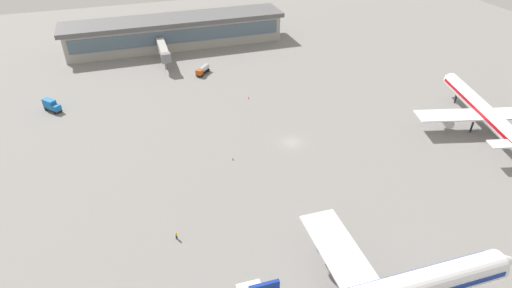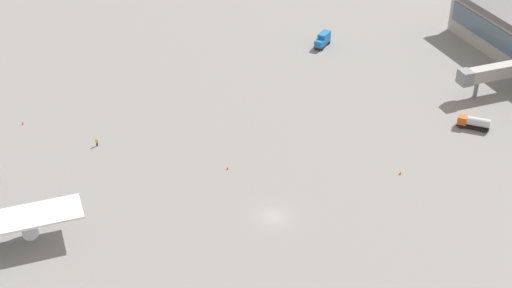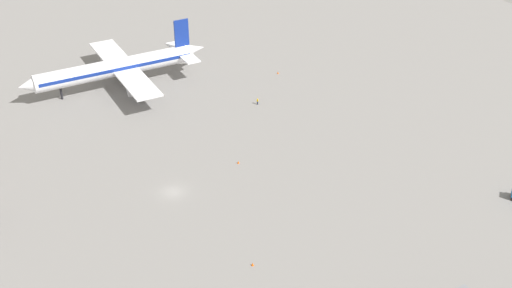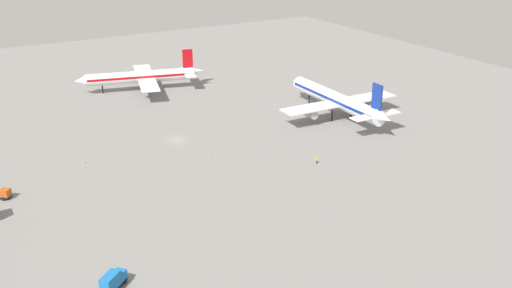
# 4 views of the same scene
# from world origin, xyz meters

# --- Properties ---
(ground) EXTENTS (288.00, 288.00, 0.00)m
(ground) POSITION_xyz_m (0.00, 0.00, 0.00)
(ground) COLOR gray
(fuel_truck) EXTENTS (5.62, 5.96, 2.50)m
(fuel_truck) POSITION_xyz_m (11.91, -47.99, 1.39)
(fuel_truck) COLOR black
(fuel_truck) RESTS_ON ground
(catering_truck) EXTENTS (5.07, 5.50, 3.30)m
(catering_truck) POSITION_xyz_m (57.50, -36.35, 1.70)
(catering_truck) COLOR black
(catering_truck) RESTS_ON ground
(ground_crew_worker) EXTENTS (0.44, 0.57, 1.67)m
(ground_crew_worker) POSITION_xyz_m (32.54, 23.58, 0.85)
(ground_crew_worker) COLOR #1E2338
(ground_crew_worker) RESTS_ON ground
(jet_bridge) EXTENTS (3.15, 17.57, 6.74)m
(jet_bridge) POSITION_xyz_m (22.77, -59.86, 5.13)
(jet_bridge) COLOR #9E9993
(jet_bridge) RESTS_ON ground
(safety_cone_near_gate) EXTENTS (0.44, 0.44, 0.60)m
(safety_cone_near_gate) POSITION_xyz_m (3.02, -26.11, 0.30)
(safety_cone_near_gate) COLOR #EA590C
(safety_cone_near_gate) RESTS_ON ground
(safety_cone_mid_apron) EXTENTS (0.44, 0.44, 0.60)m
(safety_cone_mid_apron) POSITION_xyz_m (15.91, 2.70, 0.30)
(safety_cone_mid_apron) COLOR #EA590C
(safety_cone_mid_apron) RESTS_ON ground
(safety_cone_far_side) EXTENTS (0.44, 0.44, 0.60)m
(safety_cone_far_side) POSITION_xyz_m (45.99, 36.08, 0.30)
(safety_cone_far_side) COLOR #EA590C
(safety_cone_far_side) RESTS_ON ground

